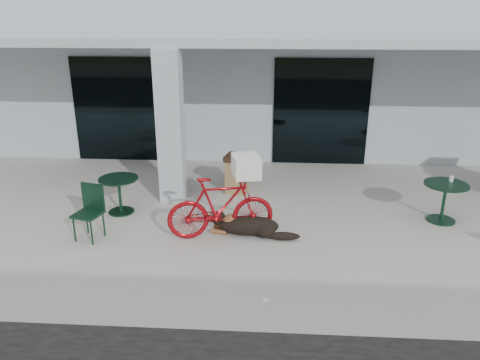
# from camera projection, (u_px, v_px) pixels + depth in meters

# --- Properties ---
(ground) EXTENTS (80.00, 80.00, 0.00)m
(ground) POSITION_uv_depth(u_px,v_px,m) (236.00, 254.00, 7.77)
(ground) COLOR #A8A59E
(ground) RESTS_ON ground
(building) EXTENTS (22.00, 7.00, 4.50)m
(building) POSITION_uv_depth(u_px,v_px,m) (255.00, 61.00, 14.96)
(building) COLOR #A1ADB6
(building) RESTS_ON ground
(storefront_glass_left) EXTENTS (2.80, 0.06, 2.70)m
(storefront_glass_left) POSITION_uv_depth(u_px,v_px,m) (127.00, 110.00, 12.16)
(storefront_glass_left) COLOR black
(storefront_glass_left) RESTS_ON ground
(storefront_glass_right) EXTENTS (2.40, 0.06, 2.70)m
(storefront_glass_right) POSITION_uv_depth(u_px,v_px,m) (321.00, 112.00, 11.86)
(storefront_glass_right) COLOR black
(storefront_glass_right) RESTS_ON ground
(column) EXTENTS (0.50, 0.50, 3.12)m
(column) POSITION_uv_depth(u_px,v_px,m) (171.00, 128.00, 9.48)
(column) COLOR #A1ADB6
(column) RESTS_ON ground
(overhang) EXTENTS (22.00, 2.80, 0.18)m
(overhang) POSITION_uv_depth(u_px,v_px,m) (248.00, 39.00, 10.04)
(overhang) COLOR #A1ADB6
(overhang) RESTS_ON column
(bicycle) EXTENTS (1.95, 0.94, 1.13)m
(bicycle) POSITION_uv_depth(u_px,v_px,m) (221.00, 207.00, 8.17)
(bicycle) COLOR maroon
(bicycle) RESTS_ON ground
(laundry_basket) EXTENTS (0.56, 0.67, 0.35)m
(laundry_basket) POSITION_uv_depth(u_px,v_px,m) (246.00, 166.00, 7.98)
(laundry_basket) COLOR white
(laundry_basket) RESTS_ON bicycle
(dog) EXTENTS (1.28, 0.59, 0.41)m
(dog) POSITION_uv_depth(u_px,v_px,m) (249.00, 224.00, 8.35)
(dog) COLOR black
(dog) RESTS_ON ground
(cup_near_dog) EXTENTS (0.08, 0.08, 0.10)m
(cup_near_dog) POSITION_uv_depth(u_px,v_px,m) (266.00, 303.00, 6.38)
(cup_near_dog) COLOR white
(cup_near_dog) RESTS_ON ground
(cafe_table_near) EXTENTS (0.96, 0.96, 0.73)m
(cafe_table_near) POSITION_uv_depth(u_px,v_px,m) (120.00, 195.00, 9.23)
(cafe_table_near) COLOR #113321
(cafe_table_near) RESTS_ON ground
(cafe_chair_near) EXTENTS (0.55, 0.58, 0.97)m
(cafe_chair_near) POSITION_uv_depth(u_px,v_px,m) (88.00, 213.00, 8.12)
(cafe_chair_near) COLOR #113321
(cafe_chair_near) RESTS_ON ground
(cafe_table_far) EXTENTS (0.98, 0.98, 0.76)m
(cafe_table_far) POSITION_uv_depth(u_px,v_px,m) (444.00, 202.00, 8.84)
(cafe_table_far) COLOR #113321
(cafe_table_far) RESTS_ON ground
(cup_on_table) EXTENTS (0.09, 0.09, 0.11)m
(cup_on_table) POSITION_uv_depth(u_px,v_px,m) (451.00, 179.00, 8.81)
(cup_on_table) COLOR white
(cup_on_table) RESTS_ON cafe_table_far
(trash_receptacle) EXTENTS (0.59, 0.59, 0.85)m
(trash_receptacle) POSITION_uv_depth(u_px,v_px,m) (237.00, 174.00, 10.26)
(trash_receptacle) COLOR olive
(trash_receptacle) RESTS_ON ground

